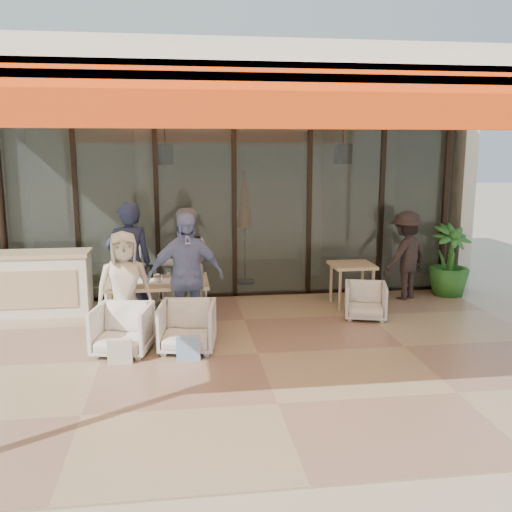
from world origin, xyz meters
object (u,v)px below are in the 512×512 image
(diner_cream, at_px, (124,287))
(host_counter, at_px, (32,283))
(chair_near_left, at_px, (122,327))
(diner_periwinkle, at_px, (186,277))
(standing_woman, at_px, (406,256))
(potted_palm, at_px, (449,261))
(chair_far_right, at_px, (185,291))
(chair_far_left, at_px, (133,293))
(chair_near_right, at_px, (187,324))
(side_chair, at_px, (366,299))
(diner_navy, at_px, (129,263))
(side_table, at_px, (352,270))
(dining_table, at_px, (156,285))
(diner_grey, at_px, (185,265))

(diner_cream, bearing_deg, host_counter, 127.08)
(chair_near_left, height_order, diner_periwinkle, diner_periwinkle)
(standing_woman, distance_m, potted_palm, 0.90)
(diner_cream, height_order, potted_palm, diner_cream)
(chair_far_right, bearing_deg, chair_far_left, 7.85)
(chair_near_right, relative_size, side_chair, 1.14)
(chair_far_right, bearing_deg, chair_near_left, 74.00)
(diner_navy, distance_m, standing_woman, 4.78)
(diner_navy, height_order, side_chair, diner_navy)
(chair_far_left, height_order, diner_periwinkle, diner_periwinkle)
(diner_cream, xyz_separation_m, side_table, (3.65, 1.32, -0.14))
(potted_palm, bearing_deg, dining_table, -165.96)
(standing_woman, bearing_deg, diner_periwinkle, -7.30)
(host_counter, height_order, chair_far_right, host_counter)
(chair_far_left, bearing_deg, chair_near_right, 133.59)
(chair_far_left, bearing_deg, diner_periwinkle, 140.71)
(diner_navy, height_order, side_table, diner_navy)
(chair_near_right, bearing_deg, chair_far_right, 98.16)
(dining_table, bearing_deg, diner_periwinkle, -46.86)
(side_table, bearing_deg, potted_palm, 12.54)
(dining_table, height_order, chair_far_left, dining_table)
(chair_far_right, bearing_deg, diner_navy, 38.61)
(chair_near_right, height_order, side_chair, chair_near_right)
(chair_near_left, xyz_separation_m, standing_woman, (4.72, 2.13, 0.43))
(diner_cream, xyz_separation_m, diner_periwinkle, (0.84, 0.00, 0.12))
(side_table, relative_size, potted_palm, 0.57)
(chair_near_left, bearing_deg, host_counter, 139.97)
(chair_far_right, distance_m, chair_near_right, 1.90)
(chair_near_left, bearing_deg, diner_cream, 101.54)
(chair_far_left, distance_m, diner_navy, 0.77)
(chair_near_left, distance_m, chair_near_right, 0.84)
(side_table, distance_m, standing_woman, 1.13)
(diner_periwinkle, relative_size, potted_palm, 1.37)
(host_counter, relative_size, chair_far_right, 2.72)
(diner_grey, height_order, side_chair, diner_grey)
(side_table, bearing_deg, chair_near_right, -147.04)
(diner_cream, bearing_deg, chair_near_left, -99.50)
(host_counter, bearing_deg, potted_palm, 1.97)
(potted_palm, bearing_deg, chair_near_right, -154.65)
(diner_navy, bearing_deg, chair_near_left, 78.45)
(host_counter, relative_size, diner_periwinkle, 1.03)
(dining_table, relative_size, diner_periwinkle, 0.83)
(standing_woman, bearing_deg, diner_cream, -11.04)
(potted_palm, bearing_deg, host_counter, -178.03)
(host_counter, bearing_deg, chair_far_left, -3.85)
(side_chair, distance_m, standing_woman, 1.58)
(diner_navy, distance_m, potted_palm, 5.67)
(diner_navy, height_order, diner_cream, diner_navy)
(chair_far_left, height_order, chair_near_right, chair_near_right)
(chair_far_left, distance_m, side_chair, 3.74)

